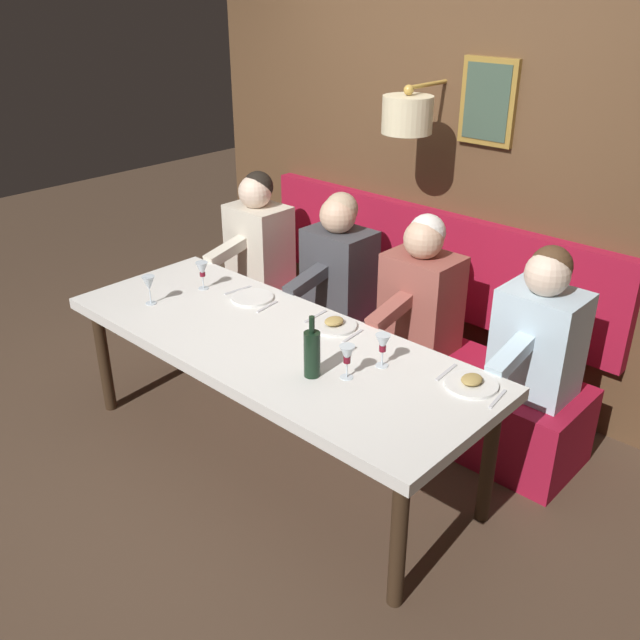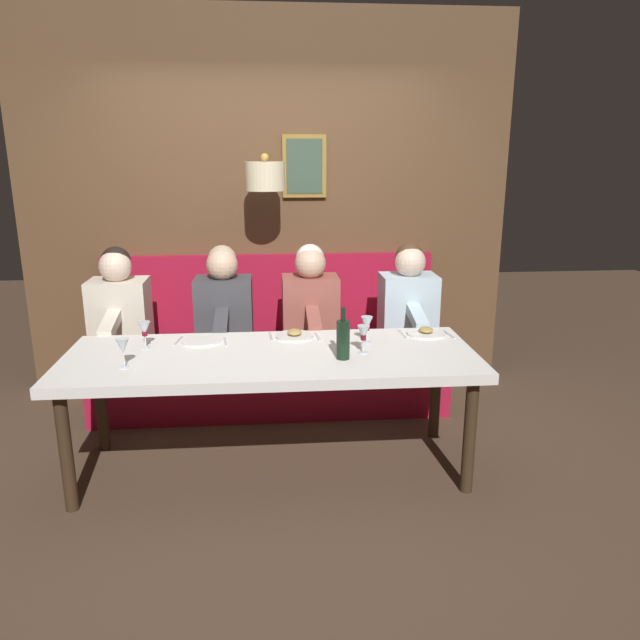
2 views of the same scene
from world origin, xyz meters
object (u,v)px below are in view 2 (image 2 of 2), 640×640
at_px(diner_nearest, 408,301).
at_px(wine_bottle, 343,339).
at_px(wine_glass_0, 363,334).
at_px(diner_far, 119,307).
at_px(dining_table, 271,364).
at_px(wine_glass_2, 144,330).
at_px(diner_near, 310,303).
at_px(diner_middle, 224,305).
at_px(wine_glass_3, 367,324).
at_px(wine_glass_1, 123,347).

bearing_deg(diner_nearest, wine_bottle, 149.07).
bearing_deg(wine_glass_0, diner_far, 59.96).
bearing_deg(dining_table, wine_glass_2, 77.87).
bearing_deg(wine_glass_2, diner_nearest, -67.54).
distance_m(dining_table, diner_nearest, 1.35).
bearing_deg(diner_near, diner_middle, 90.00).
distance_m(diner_nearest, diner_near, 0.72).
height_order(diner_nearest, wine_bottle, diner_nearest).
height_order(diner_near, diner_middle, same).
distance_m(diner_nearest, diner_far, 2.06).
distance_m(diner_near, wine_bottle, 1.02).
xyz_separation_m(dining_table, diner_middle, (0.88, 0.33, 0.14)).
bearing_deg(diner_far, wine_glass_0, -120.04).
height_order(diner_far, wine_glass_3, diner_far).
distance_m(diner_far, wine_glass_1, 1.09).
relative_size(dining_table, wine_glass_2, 14.51).
distance_m(diner_far, wine_glass_0, 1.83).
distance_m(dining_table, wine_bottle, 0.46).
distance_m(dining_table, diner_far, 1.38).
height_order(wine_glass_3, wine_bottle, wine_bottle).
bearing_deg(wine_glass_1, wine_glass_3, -76.52).
xyz_separation_m(diner_far, wine_glass_0, (-0.92, -1.59, 0.04)).
height_order(wine_glass_2, wine_bottle, wine_bottle).
bearing_deg(dining_table, wine_bottle, -107.48).
bearing_deg(diner_nearest, diner_far, 90.00).
bearing_deg(wine_glass_0, dining_table, 86.24).
bearing_deg(diner_far, wine_bottle, -124.72).
height_order(diner_nearest, wine_glass_0, diner_nearest).
xyz_separation_m(wine_glass_2, wine_glass_3, (-0.00, -1.32, -0.00)).
relative_size(diner_nearest, wine_bottle, 2.64).
bearing_deg(wine_glass_2, wine_glass_3, -90.03).
height_order(diner_far, wine_glass_0, diner_far).
xyz_separation_m(dining_table, wine_bottle, (-0.13, -0.40, 0.18)).
bearing_deg(diner_nearest, diner_middle, 90.00).
xyz_separation_m(wine_glass_0, wine_glass_2, (0.19, 1.27, 0.00)).
relative_size(dining_table, diner_far, 3.01).
xyz_separation_m(diner_middle, wine_glass_0, (-0.92, -0.86, 0.04)).
bearing_deg(wine_glass_3, wine_glass_2, 89.97).
height_order(dining_table, wine_glass_1, wine_glass_1).
distance_m(diner_nearest, wine_glass_3, 0.84).
bearing_deg(wine_glass_3, wine_bottle, 147.70).
height_order(diner_nearest, diner_middle, same).
xyz_separation_m(dining_table, wine_glass_2, (0.16, 0.74, 0.18)).
xyz_separation_m(dining_table, wine_glass_0, (-0.03, -0.53, 0.18)).
relative_size(diner_near, diner_far, 1.00).
height_order(dining_table, wine_bottle, wine_bottle).
distance_m(dining_table, wine_glass_3, 0.63).
bearing_deg(diner_nearest, diner_near, 90.00).
relative_size(diner_far, wine_bottle, 2.64).
relative_size(diner_near, wine_glass_0, 4.82).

